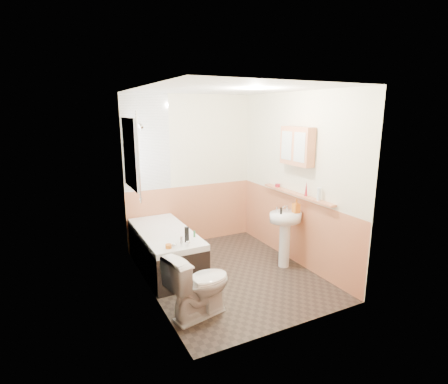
{
  "coord_description": "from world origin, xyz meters",
  "views": [
    {
      "loc": [
        -2.1,
        -4.0,
        2.23
      ],
      "look_at": [
        0.0,
        0.15,
        1.15
      ],
      "focal_mm": 28.0,
      "sensor_mm": 36.0,
      "label": 1
    }
  ],
  "objects_px": {
    "toilet": "(199,285)",
    "medicine_cabinet": "(297,146)",
    "sink": "(285,228)",
    "pine_shelf": "(296,194)",
    "bathtub": "(165,249)"
  },
  "relations": [
    {
      "from": "sink",
      "to": "toilet",
      "type": "bearing_deg",
      "value": -149.32
    },
    {
      "from": "bathtub",
      "to": "sink",
      "type": "xyz_separation_m",
      "value": [
        1.57,
        -0.72,
        0.29
      ]
    },
    {
      "from": "toilet",
      "to": "medicine_cabinet",
      "type": "bearing_deg",
      "value": -82.38
    },
    {
      "from": "toilet",
      "to": "pine_shelf",
      "type": "relative_size",
      "value": 0.5
    },
    {
      "from": "bathtub",
      "to": "pine_shelf",
      "type": "height_order",
      "value": "pine_shelf"
    },
    {
      "from": "bathtub",
      "to": "toilet",
      "type": "height_order",
      "value": "toilet"
    },
    {
      "from": "sink",
      "to": "medicine_cabinet",
      "type": "distance_m",
      "value": 1.18
    },
    {
      "from": "pine_shelf",
      "to": "medicine_cabinet",
      "type": "bearing_deg",
      "value": 175.97
    },
    {
      "from": "medicine_cabinet",
      "to": "toilet",
      "type": "bearing_deg",
      "value": -160.09
    },
    {
      "from": "sink",
      "to": "pine_shelf",
      "type": "height_order",
      "value": "pine_shelf"
    },
    {
      "from": "toilet",
      "to": "medicine_cabinet",
      "type": "relative_size",
      "value": 1.26
    },
    {
      "from": "sink",
      "to": "pine_shelf",
      "type": "xyz_separation_m",
      "value": [
        0.2,
        0.03,
        0.48
      ]
    },
    {
      "from": "bathtub",
      "to": "sink",
      "type": "relative_size",
      "value": 1.71
    },
    {
      "from": "bathtub",
      "to": "pine_shelf",
      "type": "bearing_deg",
      "value": -21.24
    },
    {
      "from": "sink",
      "to": "pine_shelf",
      "type": "bearing_deg",
      "value": 19.66
    }
  ]
}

